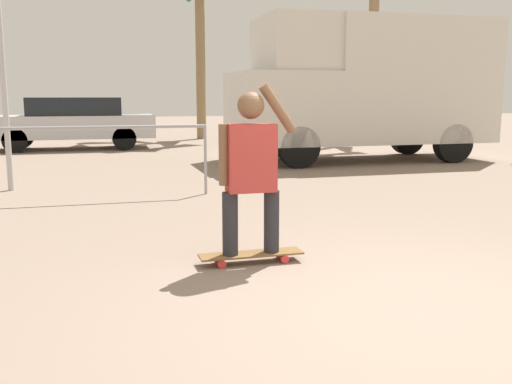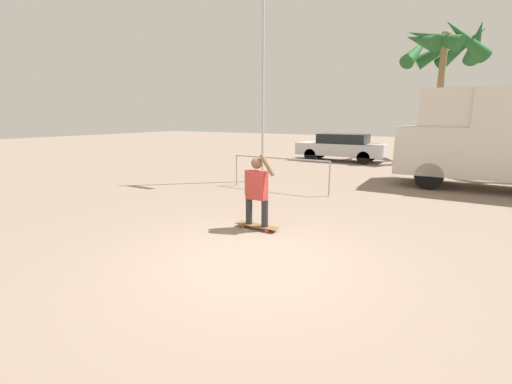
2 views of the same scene
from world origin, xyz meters
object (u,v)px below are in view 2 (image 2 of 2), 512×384
(skateboard, at_px, (257,226))
(palm_tree_center_background, at_px, (444,47))
(camper_van, at_px, (507,136))
(parked_car_silver, at_px, (341,147))
(flagpole, at_px, (265,52))
(person_skateboarder, at_px, (257,187))

(skateboard, height_order, palm_tree_center_background, palm_tree_center_background)
(camper_van, relative_size, palm_tree_center_background, 0.85)
(skateboard, distance_m, parked_car_silver, 12.50)
(camper_van, relative_size, flagpole, 0.75)
(person_skateboarder, distance_m, parked_car_silver, 12.48)
(flagpole, bearing_deg, palm_tree_center_background, 64.67)
(person_skateboarder, bearing_deg, camper_van, 57.24)
(skateboard, xyz_separation_m, parked_car_silver, (-1.94, 12.33, 0.70))
(parked_car_silver, height_order, palm_tree_center_background, palm_tree_center_background)
(person_skateboarder, distance_m, camper_van, 8.90)
(palm_tree_center_background, relative_size, flagpole, 0.89)
(skateboard, distance_m, flagpole, 7.14)
(camper_van, height_order, parked_car_silver, camper_van)
(camper_van, bearing_deg, skateboard, -122.76)
(skateboard, relative_size, parked_car_silver, 0.21)
(palm_tree_center_background, bearing_deg, flagpole, -115.33)
(person_skateboarder, distance_m, flagpole, 6.66)
(person_skateboarder, xyz_separation_m, camper_van, (4.80, 7.45, 0.85))
(camper_van, bearing_deg, flagpole, -161.37)
(person_skateboarder, height_order, parked_car_silver, person_skateboarder)
(skateboard, bearing_deg, flagpole, 117.49)
(parked_car_silver, distance_m, palm_tree_center_background, 7.33)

